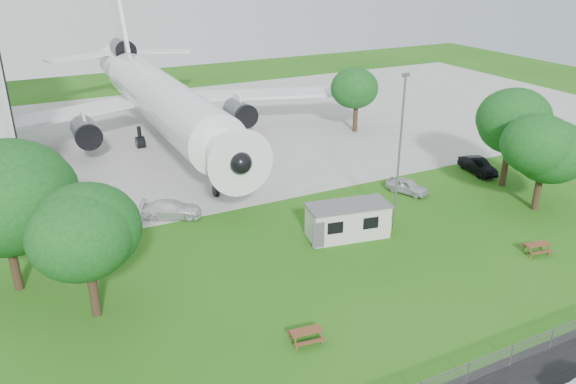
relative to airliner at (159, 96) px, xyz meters
name	(u,v)px	position (x,y,z in m)	size (l,w,h in m)	color
ground	(347,294)	(2.00, -35.86, -5.27)	(160.00, 160.00, 0.00)	#35731C
concrete_apron	(175,134)	(2.00, 2.14, -5.25)	(120.00, 46.00, 0.03)	#B7B7B2
airliner	(159,96)	(0.00, 0.00, 0.00)	(46.36, 47.73, 17.69)	white
site_cabin	(348,220)	(6.28, -29.13, -3.96)	(6.94, 3.74, 2.62)	beige
picnic_west	(306,342)	(-2.57, -38.84, -5.27)	(1.80, 1.50, 0.76)	brown
picnic_east	(535,253)	(16.92, -37.52, -5.27)	(1.80, 1.50, 0.76)	brown
lamp_mast	(399,156)	(10.20, -29.66, 0.73)	(0.16, 0.16, 12.00)	slate
tree_west_big	(1,206)	(-16.45, -25.82, 0.56)	(8.36, 8.36, 10.02)	#382619
tree_west_small	(86,242)	(-12.48, -30.97, -0.35)	(7.14, 7.14, 8.50)	#382619
tree_east_front	(545,150)	(22.96, -32.11, 0.00)	(6.58, 6.58, 8.57)	#382619
tree_east_back	(512,123)	(24.56, -27.03, 0.66)	(7.31, 7.31, 9.59)	#382619
tree_far_apron	(357,87)	(21.69, -6.50, 0.16)	(5.93, 5.93, 8.42)	#382619
car_ne_hatch	(407,186)	(15.52, -24.50, -4.62)	(1.54, 3.83, 1.30)	#B4B8BC
car_ne_sedan	(478,166)	(24.72, -23.63, -4.53)	(1.57, 4.49, 1.48)	black
car_apron_van	(171,209)	(-4.72, -19.88, -4.57)	(1.95, 4.81, 1.40)	white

